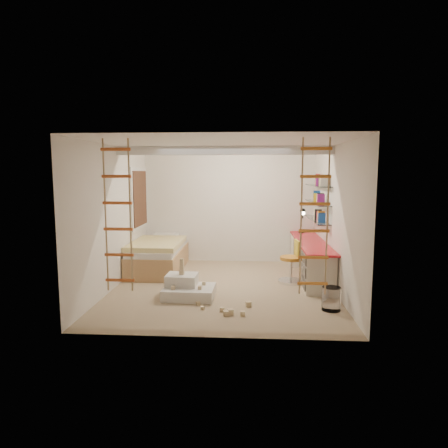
# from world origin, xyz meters

# --- Properties ---
(floor) EXTENTS (4.50, 4.50, 0.00)m
(floor) POSITION_xyz_m (0.00, 0.00, 0.00)
(floor) COLOR tan
(floor) RESTS_ON ground
(ceiling_beam) EXTENTS (4.00, 0.18, 0.16)m
(ceiling_beam) POSITION_xyz_m (0.00, 0.30, 2.52)
(ceiling_beam) COLOR white
(ceiling_beam) RESTS_ON ceiling
(window_frame) EXTENTS (0.06, 1.15, 1.35)m
(window_frame) POSITION_xyz_m (-1.97, 1.50, 1.55)
(window_frame) COLOR white
(window_frame) RESTS_ON wall_left
(window_blind) EXTENTS (0.02, 1.00, 1.20)m
(window_blind) POSITION_xyz_m (-1.93, 1.50, 1.55)
(window_blind) COLOR #4C2D1E
(window_blind) RESTS_ON window_frame
(rope_ladder_left) EXTENTS (0.41, 0.04, 2.13)m
(rope_ladder_left) POSITION_xyz_m (-1.35, -1.75, 1.52)
(rope_ladder_left) COLOR #C64821
(rope_ladder_left) RESTS_ON ceiling
(rope_ladder_right) EXTENTS (0.41, 0.04, 2.13)m
(rope_ladder_right) POSITION_xyz_m (1.35, -1.75, 1.52)
(rope_ladder_right) COLOR orange
(rope_ladder_right) RESTS_ON ceiling
(waste_bin) EXTENTS (0.29, 0.29, 0.36)m
(waste_bin) POSITION_xyz_m (1.75, -1.11, 0.18)
(waste_bin) COLOR white
(waste_bin) RESTS_ON floor
(desk) EXTENTS (0.56, 2.80, 0.75)m
(desk) POSITION_xyz_m (1.72, 0.86, 0.40)
(desk) COLOR red
(desk) RESTS_ON floor
(shelves) EXTENTS (0.25, 1.80, 0.71)m
(shelves) POSITION_xyz_m (1.87, 1.13, 1.50)
(shelves) COLOR white
(shelves) RESTS_ON wall_right
(bed) EXTENTS (1.02, 2.00, 0.69)m
(bed) POSITION_xyz_m (-1.48, 1.23, 0.33)
(bed) COLOR #AD7F51
(bed) RESTS_ON floor
(task_lamp) EXTENTS (0.14, 0.36, 0.57)m
(task_lamp) POSITION_xyz_m (1.67, 1.82, 1.14)
(task_lamp) COLOR black
(task_lamp) RESTS_ON desk
(swivel_chair) EXTENTS (0.56, 0.56, 0.83)m
(swivel_chair) POSITION_xyz_m (1.30, 0.43, 0.31)
(swivel_chair) COLOR orange
(swivel_chair) RESTS_ON floor
(play_platform) EXTENTS (0.87, 0.69, 0.38)m
(play_platform) POSITION_xyz_m (-0.58, -0.60, 0.15)
(play_platform) COLOR silver
(play_platform) RESTS_ON floor
(toy_blocks) EXTENTS (1.31, 1.02, 0.65)m
(toy_blocks) POSITION_xyz_m (-0.21, -0.96, 0.20)
(toy_blocks) COLOR #CCB284
(toy_blocks) RESTS_ON floor
(books) EXTENTS (0.14, 0.58, 0.92)m
(books) POSITION_xyz_m (1.87, 1.13, 1.62)
(books) COLOR #194CA5
(books) RESTS_ON shelves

